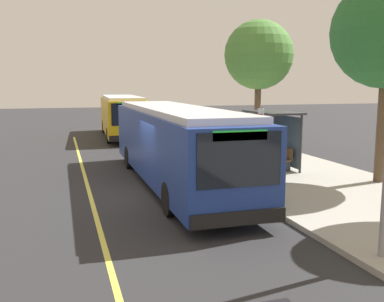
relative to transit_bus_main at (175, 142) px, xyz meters
name	(u,v)px	position (x,y,z in m)	size (l,w,h in m)	color
ground_plane	(156,194)	(1.25, -1.01, -1.62)	(120.00, 120.00, 0.00)	#2B2B2D
sidewalk_curb	(308,181)	(1.25, 4.99, -1.54)	(44.00, 6.40, 0.15)	#A8A399
lane_stripe_center	(91,199)	(1.25, -3.21, -1.61)	(36.00, 0.14, 0.01)	#E0D64C
transit_bus_main	(175,142)	(0.00, 0.00, 0.00)	(12.50, 2.63, 2.95)	navy
transit_bus_second	(122,115)	(-15.88, 0.20, 0.00)	(10.77, 3.09, 2.95)	gold
bus_shelter	(274,127)	(-1.43, 4.86, 0.30)	(2.90, 1.60, 2.48)	#333338
waiting_bench	(279,157)	(-1.07, 5.00, -0.99)	(1.60, 0.48, 0.95)	brown
route_sign_post	(261,135)	(1.45, 2.85, 0.34)	(0.44, 0.08, 2.80)	#333338
pedestrian_commuter	(243,144)	(-2.27, 3.81, -0.50)	(0.24, 0.40, 1.69)	#282D47
street_tree_downstreet	(259,55)	(-7.12, 6.76, 3.78)	(3.89, 3.89, 7.22)	brown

